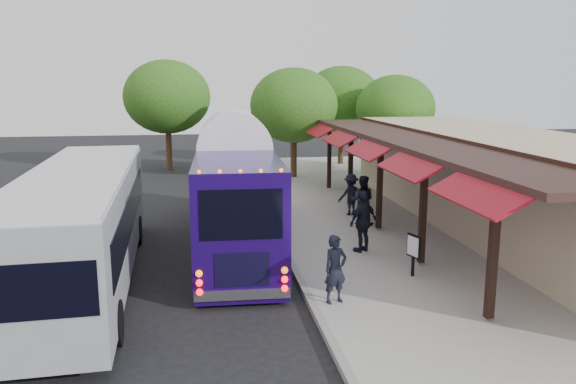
{
  "coord_description": "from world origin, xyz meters",
  "views": [
    {
      "loc": [
        -2.55,
        -15.05,
        5.47
      ],
      "look_at": [
        0.33,
        3.3,
        1.8
      ],
      "focal_mm": 35.0,
      "sensor_mm": 36.0,
      "label": 1
    }
  ],
  "objects_px": {
    "ped_c": "(363,222)",
    "ped_b": "(362,200)",
    "coach_bus": "(235,189)",
    "city_bus": "(82,221)",
    "ped_a": "(335,269)",
    "ped_d": "(351,195)",
    "sign_board": "(414,248)"
  },
  "relations": [
    {
      "from": "ped_b",
      "to": "city_bus",
      "type": "bearing_deg",
      "value": 45.79
    },
    {
      "from": "coach_bus",
      "to": "city_bus",
      "type": "height_order",
      "value": "coach_bus"
    },
    {
      "from": "coach_bus",
      "to": "ped_a",
      "type": "relative_size",
      "value": 6.74
    },
    {
      "from": "ped_d",
      "to": "sign_board",
      "type": "height_order",
      "value": "ped_d"
    },
    {
      "from": "ped_a",
      "to": "ped_b",
      "type": "xyz_separation_m",
      "value": [
        2.8,
        7.27,
        0.09
      ]
    },
    {
      "from": "ped_d",
      "to": "ped_b",
      "type": "bearing_deg",
      "value": 79.43
    },
    {
      "from": "city_bus",
      "to": "ped_b",
      "type": "bearing_deg",
      "value": 23.29
    },
    {
      "from": "ped_b",
      "to": "ped_c",
      "type": "relative_size",
      "value": 0.96
    },
    {
      "from": "ped_a",
      "to": "coach_bus",
      "type": "bearing_deg",
      "value": 90.58
    },
    {
      "from": "ped_c",
      "to": "ped_d",
      "type": "distance_m",
      "value": 5.0
    },
    {
      "from": "ped_a",
      "to": "ped_b",
      "type": "bearing_deg",
      "value": 50.11
    },
    {
      "from": "coach_bus",
      "to": "ped_a",
      "type": "bearing_deg",
      "value": -68.57
    },
    {
      "from": "ped_c",
      "to": "ped_b",
      "type": "bearing_deg",
      "value": -137.66
    },
    {
      "from": "ped_c",
      "to": "ped_d",
      "type": "xyz_separation_m",
      "value": [
        0.95,
        4.91,
        -0.14
      ]
    },
    {
      "from": "ped_a",
      "to": "sign_board",
      "type": "distance_m",
      "value": 2.97
    },
    {
      "from": "ped_d",
      "to": "sign_board",
      "type": "relative_size",
      "value": 1.41
    },
    {
      "from": "coach_bus",
      "to": "ped_b",
      "type": "xyz_separation_m",
      "value": [
        4.85,
        1.45,
        -0.85
      ]
    },
    {
      "from": "ped_a",
      "to": "ped_d",
      "type": "relative_size",
      "value": 1.01
    },
    {
      "from": "ped_b",
      "to": "ped_c",
      "type": "xyz_separation_m",
      "value": [
        -0.95,
        -3.33,
        0.04
      ]
    },
    {
      "from": "coach_bus",
      "to": "sign_board",
      "type": "xyz_separation_m",
      "value": [
        4.62,
        -4.33,
        -0.99
      ]
    },
    {
      "from": "coach_bus",
      "to": "ped_c",
      "type": "height_order",
      "value": "coach_bus"
    },
    {
      "from": "coach_bus",
      "to": "city_bus",
      "type": "xyz_separation_m",
      "value": [
        -4.34,
        -2.99,
        -0.2
      ]
    },
    {
      "from": "city_bus",
      "to": "ped_c",
      "type": "xyz_separation_m",
      "value": [
        8.24,
        1.12,
        -0.62
      ]
    },
    {
      "from": "coach_bus",
      "to": "city_bus",
      "type": "distance_m",
      "value": 5.27
    },
    {
      "from": "city_bus",
      "to": "ped_a",
      "type": "xyz_separation_m",
      "value": [
        6.39,
        -2.83,
        -0.75
      ]
    },
    {
      "from": "ped_a",
      "to": "city_bus",
      "type": "bearing_deg",
      "value": 137.3
    },
    {
      "from": "coach_bus",
      "to": "sign_board",
      "type": "distance_m",
      "value": 6.41
    },
    {
      "from": "ped_d",
      "to": "sign_board",
      "type": "distance_m",
      "value": 7.37
    },
    {
      "from": "coach_bus",
      "to": "sign_board",
      "type": "height_order",
      "value": "coach_bus"
    },
    {
      "from": "ped_d",
      "to": "sign_board",
      "type": "xyz_separation_m",
      "value": [
        -0.23,
        -7.37,
        -0.03
      ]
    },
    {
      "from": "city_bus",
      "to": "sign_board",
      "type": "xyz_separation_m",
      "value": [
        8.96,
        -1.34,
        -0.79
      ]
    },
    {
      "from": "sign_board",
      "to": "ped_a",
      "type": "bearing_deg",
      "value": -167.42
    }
  ]
}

